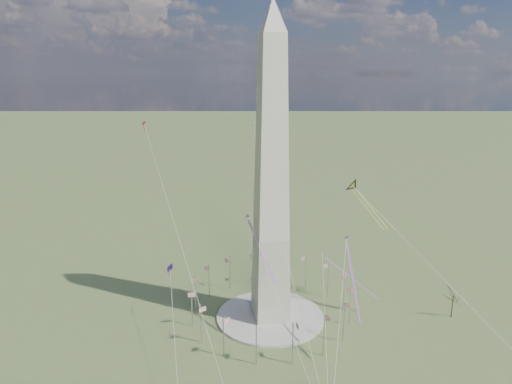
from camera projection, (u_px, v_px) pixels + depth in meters
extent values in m
plane|color=#506130|center=(270.00, 317.00, 153.46)|extent=(2000.00, 2000.00, 0.00)
cylinder|color=#B9B7A9|center=(270.00, 316.00, 153.36)|extent=(36.00, 36.00, 0.80)
pyramid|color=beige|center=(273.00, 15.00, 129.37)|extent=(9.90, 9.90, 10.00)
cylinder|color=silver|center=(344.00, 292.00, 157.09)|extent=(0.36, 0.36, 13.00)
cube|color=#BB3A19|center=(343.00, 277.00, 156.99)|extent=(2.40, 0.08, 1.50)
cylinder|color=silver|center=(328.00, 280.00, 166.11)|extent=(0.36, 0.36, 13.00)
cube|color=#BB3A19|center=(326.00, 266.00, 165.81)|extent=(2.25, 0.99, 1.50)
cylinder|color=silver|center=(306.00, 272.00, 172.95)|extent=(0.36, 0.36, 13.00)
cube|color=#BB3A19|center=(303.00, 259.00, 172.30)|extent=(1.75, 1.75, 1.50)
cylinder|color=silver|center=(280.00, 268.00, 176.57)|extent=(0.36, 0.36, 13.00)
cube|color=#BB3A19|center=(277.00, 255.00, 175.47)|extent=(0.99, 2.25, 1.50)
cylinder|color=silver|center=(254.00, 268.00, 176.43)|extent=(0.36, 0.36, 13.00)
cube|color=#BB3A19|center=(251.00, 256.00, 174.84)|extent=(0.08, 2.40, 1.50)
cylinder|color=silver|center=(230.00, 273.00, 172.54)|extent=(0.36, 0.36, 13.00)
cube|color=#BB3A19|center=(227.00, 261.00, 170.50)|extent=(0.99, 2.25, 1.50)
cylinder|color=silver|center=(209.00, 281.00, 165.50)|extent=(0.36, 0.36, 13.00)
cube|color=#BB3A19|center=(206.00, 269.00, 163.11)|extent=(1.75, 1.75, 1.50)
cylinder|color=silver|center=(196.00, 293.00, 156.38)|extent=(0.36, 0.36, 13.00)
cube|color=#BB3A19|center=(194.00, 281.00, 153.81)|extent=(2.25, 0.99, 1.50)
cylinder|color=silver|center=(192.00, 308.00, 146.56)|extent=(0.36, 0.36, 13.00)
cube|color=#BB3A19|center=(192.00, 295.00, 143.99)|extent=(2.40, 0.08, 1.50)
cylinder|color=silver|center=(201.00, 323.00, 137.54)|extent=(0.36, 0.36, 13.00)
cube|color=#BB3A19|center=(203.00, 309.00, 135.17)|extent=(2.25, 0.99, 1.50)
cylinder|color=silver|center=(223.00, 336.00, 130.70)|extent=(0.36, 0.36, 13.00)
cube|color=#BB3A19|center=(227.00, 321.00, 128.68)|extent=(1.75, 1.75, 1.50)
cylinder|color=silver|center=(256.00, 344.00, 127.07)|extent=(0.36, 0.36, 13.00)
cube|color=#BB3A19|center=(261.00, 327.00, 125.51)|extent=(0.99, 2.25, 1.50)
cylinder|color=silver|center=(293.00, 344.00, 127.22)|extent=(0.36, 0.36, 13.00)
cube|color=#BB3A19|center=(297.00, 326.00, 126.15)|extent=(0.08, 2.40, 1.50)
cylinder|color=silver|center=(324.00, 336.00, 131.11)|extent=(0.36, 0.36, 13.00)
cube|color=#BB3A19|center=(328.00, 318.00, 130.49)|extent=(0.99, 2.25, 1.50)
cylinder|color=silver|center=(344.00, 322.00, 138.15)|extent=(0.36, 0.36, 13.00)
cube|color=#BB3A19|center=(346.00, 305.00, 137.87)|extent=(1.75, 1.75, 1.50)
cylinder|color=silver|center=(350.00, 307.00, 147.27)|extent=(0.36, 0.36, 13.00)
cube|color=#BB3A19|center=(351.00, 290.00, 147.18)|extent=(2.25, 0.99, 1.50)
cylinder|color=#403727|center=(452.00, 306.00, 152.81)|extent=(0.39, 0.39, 7.80)
cube|color=orange|center=(371.00, 208.00, 159.24)|extent=(6.40, 14.44, 10.85)
cube|color=orange|center=(367.00, 209.00, 158.15)|extent=(6.40, 14.44, 10.85)
cube|color=#381973|center=(170.00, 268.00, 148.09)|extent=(1.80, 3.07, 2.66)
cube|color=#FF5B28|center=(171.00, 280.00, 149.19)|extent=(1.29, 3.30, 9.19)
cube|color=#FF5B28|center=(353.00, 279.00, 131.93)|extent=(5.46, 22.35, 14.24)
cube|color=#FF5B28|center=(261.00, 250.00, 140.33)|extent=(4.57, 20.99, 13.31)
cube|color=#FF5B28|center=(351.00, 277.00, 155.66)|extent=(16.13, 12.61, 12.46)
cube|color=red|center=(144.00, 123.00, 168.25)|extent=(1.56, 1.38, 1.51)
cube|color=red|center=(144.00, 127.00, 168.67)|extent=(0.30, 1.31, 3.46)
cube|color=silver|center=(252.00, 125.00, 184.69)|extent=(1.48, 2.33, 1.87)
cube|color=silver|center=(252.00, 130.00, 185.21)|extent=(0.98, 1.53, 4.30)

